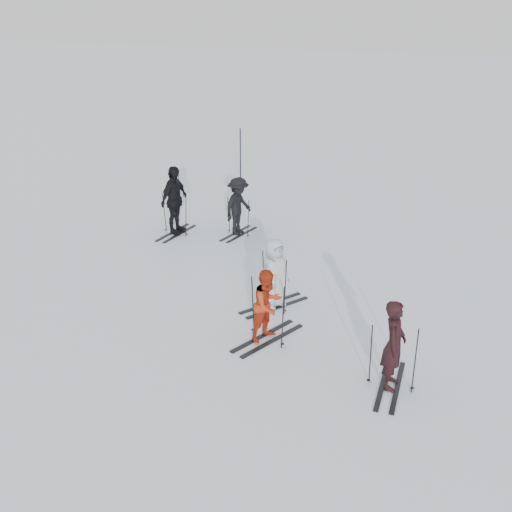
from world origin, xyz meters
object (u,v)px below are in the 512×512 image
Objects in this scene: skier_near_dark at (394,346)px; skier_grey at (274,274)px; skier_red at (268,306)px; skier_uphill_left at (174,201)px; piste_marker at (240,156)px; skier_uphill_far at (238,207)px.

skier_near_dark is 3.75m from skier_grey.
skier_near_dark reaches higher than skier_red.
skier_grey is 5.35m from skier_uphill_left.
piste_marker is at bearing 31.25° from skier_near_dark.
skier_grey is at bearing -121.14° from skier_uphill_left.
skier_grey is at bearing 37.41° from skier_red.
piste_marker is at bearing 59.43° from skier_grey.
skier_uphill_far is (1.75, 0.54, -0.15)m from skier_uphill_left.
skier_near_dark is 2.77m from skier_red.
skier_grey is (-2.95, 2.32, -0.05)m from skier_near_dark.
skier_uphill_left is 1.84m from skier_uphill_far.
skier_grey is (-0.32, 1.45, 0.04)m from skier_red.
skier_near_dark is 9.09m from skier_uphill_left.
piste_marker is (-4.16, 9.03, 0.19)m from skier_grey.
skier_near_dark reaches higher than skier_uphill_far.
piste_marker is (-4.47, 10.47, 0.24)m from skier_red.
skier_red is at bearing -129.02° from skier_uphill_left.
skier_uphill_far is at bearing -70.28° from piste_marker.
skier_near_dark is at bearing -83.44° from skier_red.
piste_marker reaches higher than skier_uphill_far.
skier_uphill_far is at bearing 39.26° from skier_near_dark.
skier_uphill_far is at bearing 65.25° from skier_grey.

